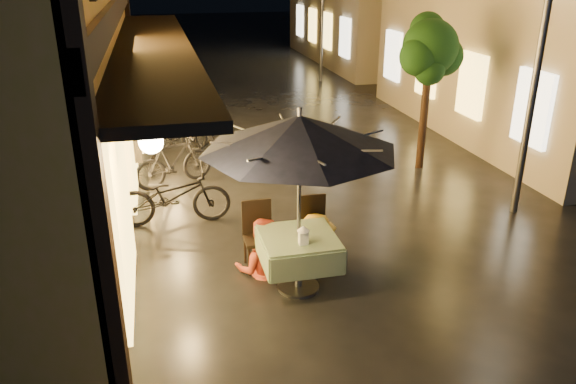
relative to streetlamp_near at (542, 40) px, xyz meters
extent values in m
plane|color=black|center=(-3.00, -2.00, -2.92)|extent=(90.00, 90.00, 0.00)
cube|color=black|center=(-6.47, 2.00, 0.38)|extent=(0.12, 11.00, 0.35)
cube|color=black|center=(-5.90, 2.00, -0.17)|extent=(1.20, 10.50, 0.12)
cube|color=#F3BF4C|center=(-6.44, -1.50, -1.52)|extent=(0.10, 2.20, 2.40)
cube|color=#F3BF4C|center=(-6.44, 2.00, -1.52)|extent=(0.10, 2.20, 2.40)
cube|color=#F3BF4C|center=(-6.44, 5.50, -1.52)|extent=(0.10, 2.20, 2.40)
cube|color=#F3BF4C|center=(0.95, 1.20, -1.42)|extent=(0.10, 1.00, 1.40)
cube|color=#F3BF4C|center=(0.95, 3.40, -1.42)|extent=(0.10, 1.00, 1.40)
cube|color=#F3BF4C|center=(0.95, 5.60, -1.42)|extent=(0.10, 1.00, 1.40)
cube|color=#F3BF4C|center=(0.95, 7.80, -1.42)|extent=(0.10, 1.00, 1.40)
cube|color=#F3BF4C|center=(0.95, 12.20, -1.42)|extent=(0.10, 1.00, 1.40)
cube|color=#F3BF4C|center=(0.95, 14.40, -1.42)|extent=(0.10, 1.00, 1.40)
cube|color=#F3BF4C|center=(0.95, 16.60, -1.42)|extent=(0.10, 1.00, 1.40)
cube|color=#F3BF4C|center=(0.95, 18.80, -1.42)|extent=(0.10, 1.00, 1.40)
cylinder|color=black|center=(-0.60, 2.50, -1.82)|extent=(0.16, 0.16, 2.20)
sphere|color=black|center=(-0.60, 2.50, -0.42)|extent=(1.10, 1.10, 1.10)
sphere|color=black|center=(-0.25, 2.60, -0.62)|extent=(0.80, 0.80, 0.80)
sphere|color=black|center=(-0.90, 2.35, -0.57)|extent=(0.76, 0.76, 0.76)
sphere|color=black|center=(-0.55, 2.80, -0.12)|extent=(0.70, 0.70, 0.70)
sphere|color=black|center=(-0.70, 2.25, -0.82)|extent=(0.60, 0.60, 0.60)
cylinder|color=#59595E|center=(0.00, 0.00, -0.92)|extent=(0.12, 0.12, 4.00)
cylinder|color=#59595E|center=(0.00, 12.00, -0.92)|extent=(0.12, 0.12, 4.00)
cylinder|color=#59595E|center=(-4.29, -1.56, -2.56)|extent=(0.10, 0.10, 0.72)
cylinder|color=#59595E|center=(-4.29, -1.56, -2.90)|extent=(0.56, 0.56, 0.04)
cube|color=#2B5E34|center=(-4.29, -1.56, -2.17)|extent=(0.95, 0.95, 0.06)
cube|color=#2B5E34|center=(-3.81, -1.56, -2.33)|extent=(0.04, 0.95, 0.33)
cube|color=#2B5E34|center=(-4.76, -1.56, -2.33)|extent=(0.04, 0.95, 0.33)
cube|color=#2B5E34|center=(-4.29, -1.08, -2.33)|extent=(0.95, 0.04, 0.33)
cube|color=#2B5E34|center=(-4.29, -2.03, -2.33)|extent=(0.95, 0.04, 0.33)
cylinder|color=#59595E|center=(-4.29, -1.56, -1.77)|extent=(0.05, 0.05, 2.30)
cone|color=black|center=(-4.29, -1.56, -0.77)|extent=(2.45, 2.45, 0.44)
cylinder|color=#59595E|center=(-4.29, -1.56, -0.52)|extent=(0.06, 0.06, 0.12)
cube|color=black|center=(-4.69, -0.91, -2.47)|extent=(0.42, 0.42, 0.05)
cube|color=black|center=(-4.69, -0.72, -2.22)|extent=(0.42, 0.04, 0.55)
cylinder|color=black|center=(-4.87, -1.09, -2.70)|extent=(0.04, 0.04, 0.43)
cylinder|color=black|center=(-4.51, -1.09, -2.70)|extent=(0.04, 0.04, 0.43)
cylinder|color=black|center=(-4.87, -0.73, -2.70)|extent=(0.04, 0.04, 0.43)
cylinder|color=black|center=(-4.51, -0.73, -2.70)|extent=(0.04, 0.04, 0.43)
cube|color=black|center=(-3.89, -0.91, -2.47)|extent=(0.42, 0.42, 0.05)
cube|color=black|center=(-3.89, -0.72, -2.22)|extent=(0.42, 0.04, 0.55)
cylinder|color=black|center=(-4.07, -1.09, -2.70)|extent=(0.04, 0.04, 0.43)
cylinder|color=black|center=(-3.71, -1.09, -2.70)|extent=(0.04, 0.04, 0.43)
cylinder|color=black|center=(-4.07, -0.73, -2.70)|extent=(0.04, 0.04, 0.43)
cylinder|color=black|center=(-3.71, -0.73, -2.70)|extent=(0.04, 0.04, 0.43)
cube|color=white|center=(-4.29, -1.78, -2.05)|extent=(0.11, 0.11, 0.18)
cube|color=#FFD88C|center=(-4.29, -1.78, -2.06)|extent=(0.07, 0.07, 0.12)
cone|color=white|center=(-4.29, -1.78, -1.92)|extent=(0.16, 0.16, 0.07)
imported|color=#DA4B30|center=(-4.68, -1.00, -2.13)|extent=(0.86, 0.72, 1.58)
imported|color=gold|center=(-3.89, -1.00, -2.16)|extent=(1.11, 0.86, 1.52)
imported|color=black|center=(-5.79, 0.88, -2.43)|extent=(1.89, 0.70, 0.98)
imported|color=black|center=(-5.70, 2.65, -2.43)|extent=(1.67, 1.07, 0.98)
imported|color=black|center=(-5.68, 4.10, -2.43)|extent=(1.86, 0.66, 0.98)
imported|color=black|center=(-5.62, 4.84, -2.45)|extent=(1.61, 0.89, 0.93)
imported|color=black|center=(-5.58, 5.18, -2.43)|extent=(1.92, 0.90, 0.97)
camera|label=1|loc=(-5.90, -7.81, 1.12)|focal=35.00mm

